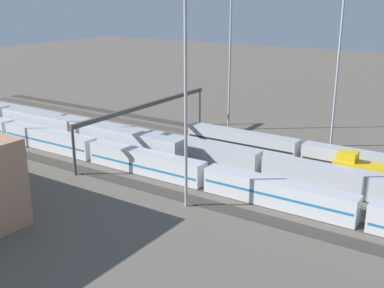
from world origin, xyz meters
name	(u,v)px	position (x,y,z in m)	size (l,w,h in m)	color
ground_plane	(166,149)	(0.00, 0.00, 0.00)	(400.00, 400.00, 0.00)	#60594F
track_bed_0	(211,129)	(0.00, -17.50, 0.06)	(140.00, 2.80, 0.12)	#3D3833
track_bed_1	(199,134)	(0.00, -12.50, 0.06)	(140.00, 2.80, 0.12)	#4C443D
track_bed_2	(187,140)	(0.00, -7.50, 0.06)	(140.00, 2.80, 0.12)	#3D3833
track_bed_3	(173,146)	(0.00, -2.50, 0.06)	(140.00, 2.80, 0.12)	#4C443D
track_bed_4	(158,153)	(0.00, 2.50, 0.06)	(140.00, 2.80, 0.12)	#3D3833
track_bed_5	(142,160)	(0.00, 7.50, 0.06)	(140.00, 2.80, 0.12)	#4C443D
track_bed_6	(124,167)	(0.00, 12.50, 0.06)	(140.00, 2.80, 0.12)	#3D3833
track_bed_7	(104,176)	(0.00, 17.50, 0.06)	(140.00, 2.80, 0.12)	#3D3833
train_on_track_5	(43,125)	(27.02, 7.50, 2.62)	(71.40, 3.00, 5.00)	#B7BABF
train_on_track_4	(143,140)	(3.51, 2.50, 2.07)	(139.00, 3.00, 4.40)	#1E6B9E
train_on_track_2	(301,152)	(-24.99, -7.50, 1.99)	(47.20, 3.06, 3.80)	#B7BABF
train_on_track_3	(363,172)	(-37.41, -2.50, 2.16)	(10.00, 3.00, 5.00)	gold
train_on_track_6	(145,162)	(-5.00, 12.50, 2.01)	(119.80, 3.06, 3.80)	silver
light_mast_0	(230,40)	(-3.04, -19.97, 20.01)	(2.80, 0.70, 32.15)	#9EA0A5
light_mast_2	(340,47)	(-26.60, -20.21, 19.70)	(2.80, 0.70, 31.59)	#9EA0A5
light_mast_3	(186,72)	(-18.22, 19.67, 19.40)	(2.80, 0.70, 31.02)	#9EA0A5
signal_gantry	(147,109)	(4.52, 0.00, 7.73)	(0.70, 40.00, 8.80)	#4C4742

